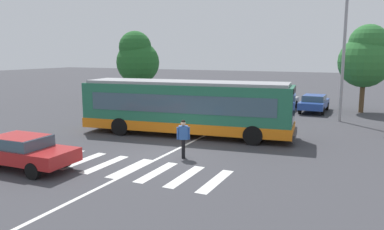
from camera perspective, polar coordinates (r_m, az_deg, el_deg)
ground_plane at (r=17.44m, az=-3.51°, el=-6.01°), size 160.00×160.00×0.00m
city_transit_bus at (r=21.23m, az=-0.90°, el=1.15°), size 12.16×4.02×3.06m
pedestrian_crossing_street at (r=16.69m, az=-1.32°, el=-3.27°), size 0.53×0.41×1.72m
foreground_sedan at (r=16.68m, az=-24.23°, el=-4.83°), size 4.56×1.98×1.35m
parked_car_champagne at (r=33.69m, az=4.38°, el=2.75°), size 2.02×4.57×1.35m
parked_car_black at (r=32.48m, az=8.59°, el=2.43°), size 2.13×4.62×1.35m
parked_car_silver at (r=31.82m, az=13.26°, el=2.15°), size 2.11×4.61×1.35m
parked_car_blue at (r=31.31m, az=17.88°, el=1.83°), size 1.90×4.51×1.35m
twin_arm_street_lamp at (r=27.31m, az=22.00°, el=11.47°), size 3.93×0.32×9.84m
background_tree_left at (r=36.13m, az=-8.26°, el=8.46°), size 4.00×4.00×6.61m
background_tree_right at (r=32.19m, az=24.62°, el=7.97°), size 3.91×3.91×6.76m
crosswalk_painted_stripes at (r=15.68m, az=-9.27°, el=-7.87°), size 7.88×2.76×0.01m
lane_center_line at (r=19.22m, az=-1.01°, el=-4.53°), size 0.16×24.00×0.01m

